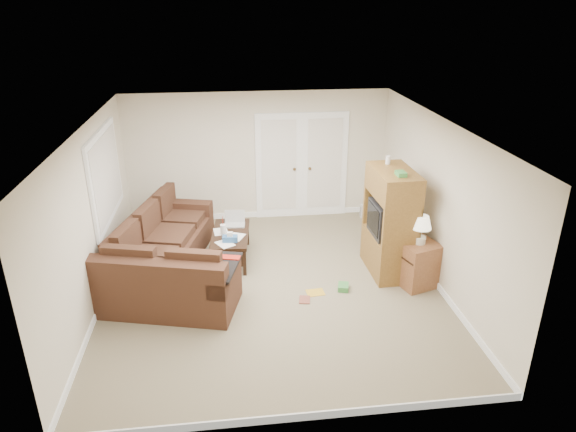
{
  "coord_description": "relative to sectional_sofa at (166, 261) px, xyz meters",
  "views": [
    {
      "loc": [
        -0.59,
        -6.79,
        4.08
      ],
      "look_at": [
        0.26,
        0.14,
        1.1
      ],
      "focal_mm": 32.0,
      "sensor_mm": 36.0,
      "label": 1
    }
  ],
  "objects": [
    {
      "name": "floor_magazine",
      "position": [
        2.23,
        -0.63,
        -0.35
      ],
      "size": [
        0.28,
        0.23,
        0.01
      ],
      "primitive_type": "cube",
      "rotation": [
        0.0,
        0.0,
        0.09
      ],
      "color": "gold",
      "rests_on": "floor"
    },
    {
      "name": "wall_front",
      "position": [
        1.61,
        -3.12,
        0.9
      ],
      "size": [
        5.0,
        0.02,
        2.5
      ],
      "primitive_type": "cube",
      "color": "silver",
      "rests_on": "floor"
    },
    {
      "name": "space_heater",
      "position": [
        3.67,
        2.08,
        -0.22
      ],
      "size": [
        0.11,
        0.1,
        0.27
      ],
      "primitive_type": "cube",
      "rotation": [
        0.0,
        0.0,
        0.06
      ],
      "color": "silver",
      "rests_on": "floor"
    },
    {
      "name": "tv_armoire",
      "position": [
        3.49,
        -0.08,
        0.5
      ],
      "size": [
        0.61,
        1.08,
        1.83
      ],
      "rotation": [
        0.0,
        0.0,
        0.02
      ],
      "color": "brown",
      "rests_on": "floor"
    },
    {
      "name": "floor_book",
      "position": [
        1.96,
        -0.8,
        -0.35
      ],
      "size": [
        0.19,
        0.24,
        0.02
      ],
      "primitive_type": "imported",
      "rotation": [
        0.0,
        0.0,
        -0.19
      ],
      "color": "brown",
      "rests_on": "floor"
    },
    {
      "name": "wall_back",
      "position": [
        1.61,
        2.38,
        0.9
      ],
      "size": [
        5.0,
        0.02,
        2.5
      ],
      "primitive_type": "cube",
      "color": "silver",
      "rests_on": "floor"
    },
    {
      "name": "sectional_sofa",
      "position": [
        0.0,
        0.0,
        0.0
      ],
      "size": [
        2.13,
        3.32,
        0.91
      ],
      "rotation": [
        0.0,
        0.0,
        -0.25
      ],
      "color": "#482A1B",
      "rests_on": "floor"
    },
    {
      "name": "floor_greenbox",
      "position": [
        2.67,
        -0.59,
        -0.31
      ],
      "size": [
        0.2,
        0.24,
        0.08
      ],
      "primitive_type": "cube",
      "rotation": [
        0.0,
        0.0,
        -0.26
      ],
      "color": "#3D873D",
      "rests_on": "floor"
    },
    {
      "name": "window_left",
      "position": [
        -0.86,
        0.63,
        1.2
      ],
      "size": [
        0.05,
        1.92,
        1.42
      ],
      "color": "white",
      "rests_on": "wall_left"
    },
    {
      "name": "baseboards",
      "position": [
        1.61,
        -0.37,
        -0.3
      ],
      "size": [
        5.0,
        5.5,
        0.1
      ],
      "primitive_type": null,
      "color": "white",
      "rests_on": "floor"
    },
    {
      "name": "french_doors",
      "position": [
        2.46,
        2.35,
        0.68
      ],
      "size": [
        1.8,
        0.05,
        2.13
      ],
      "color": "white",
      "rests_on": "floor"
    },
    {
      "name": "ceiling",
      "position": [
        1.61,
        -0.37,
        2.15
      ],
      "size": [
        5.0,
        5.5,
        0.02
      ],
      "primitive_type": "cube",
      "color": "white",
      "rests_on": "wall_back"
    },
    {
      "name": "wall_left",
      "position": [
        -0.89,
        -0.37,
        0.9
      ],
      "size": [
        0.02,
        5.5,
        2.5
      ],
      "primitive_type": "cube",
      "color": "silver",
      "rests_on": "floor"
    },
    {
      "name": "coffee_table",
      "position": [
        1.01,
        0.62,
        -0.09
      ],
      "size": [
        0.7,
        1.23,
        0.81
      ],
      "rotation": [
        0.0,
        0.0,
        -0.09
      ],
      "color": "black",
      "rests_on": "floor"
    },
    {
      "name": "floor",
      "position": [
        1.61,
        -0.37,
        -0.35
      ],
      "size": [
        5.5,
        5.5,
        0.0
      ],
      "primitive_type": "plane",
      "color": "gray",
      "rests_on": "ground"
    },
    {
      "name": "wall_right",
      "position": [
        4.11,
        -0.37,
        0.9
      ],
      "size": [
        0.02,
        5.5,
        2.5
      ],
      "primitive_type": "cube",
      "color": "silver",
      "rests_on": "floor"
    },
    {
      "name": "side_cabinet",
      "position": [
        3.81,
        -0.56,
        0.06
      ],
      "size": [
        0.68,
        0.68,
        1.14
      ],
      "rotation": [
        0.0,
        0.0,
        0.31
      ],
      "color": "brown",
      "rests_on": "floor"
    }
  ]
}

